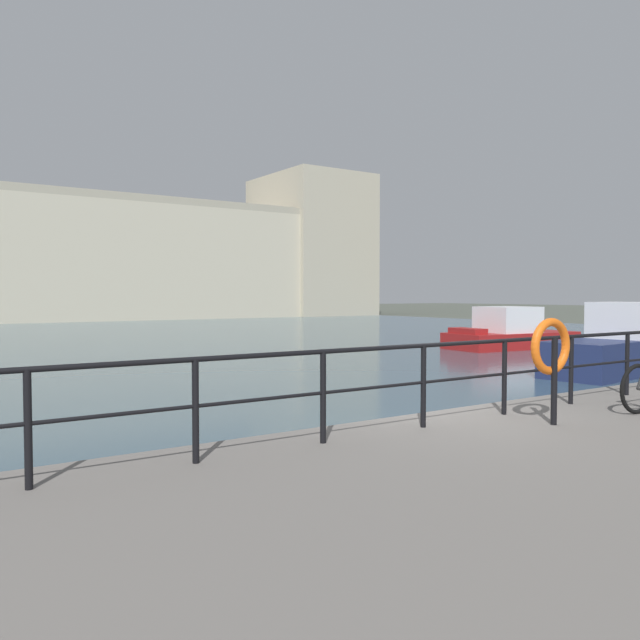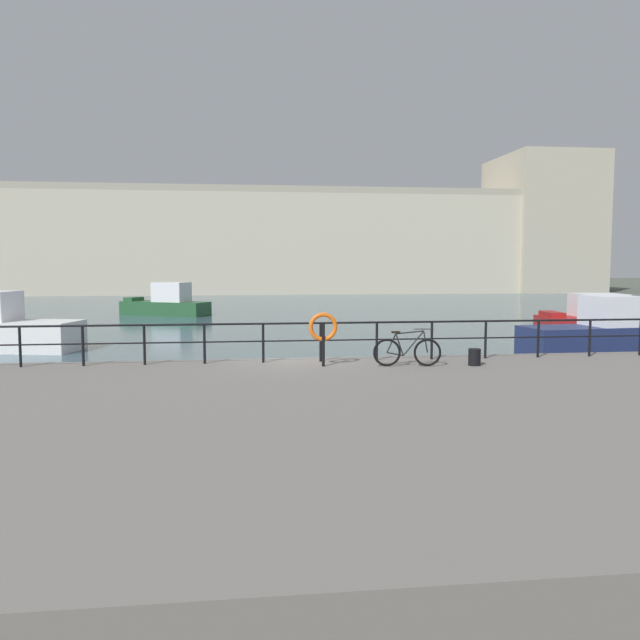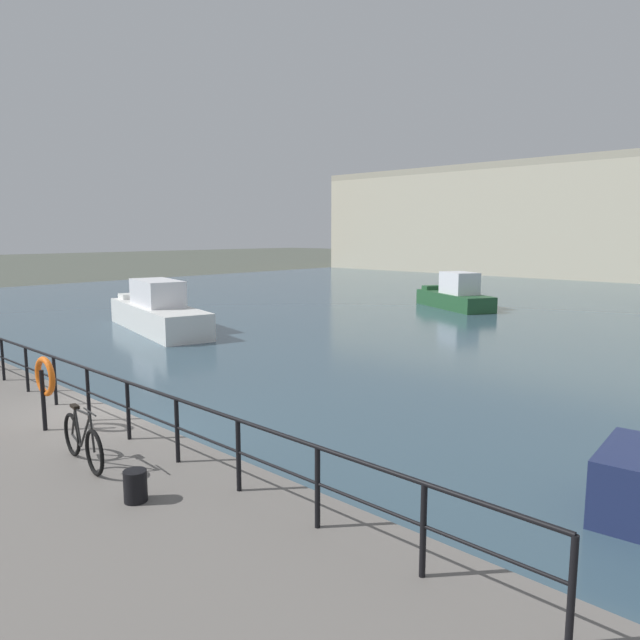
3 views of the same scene
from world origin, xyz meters
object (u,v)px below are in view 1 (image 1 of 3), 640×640
(moored_cabin_cruiser, at_px, (509,333))
(life_ring_stand, at_px, (551,350))
(harbor_building, at_px, (53,257))
(moored_green_narrowboat, at_px, (614,348))

(moored_cabin_cruiser, height_order, life_ring_stand, life_ring_stand)
(harbor_building, height_order, moored_green_narrowboat, harbor_building)
(harbor_building, xyz_separation_m, moored_cabin_cruiser, (10.23, -44.06, -5.19))
(harbor_building, height_order, moored_cabin_cruiser, harbor_building)
(moored_cabin_cruiser, bearing_deg, harbor_building, -71.41)
(moored_green_narrowboat, relative_size, life_ring_stand, 3.76)
(moored_green_narrowboat, relative_size, moored_cabin_cruiser, 0.83)
(harbor_building, bearing_deg, life_ring_stand, -95.44)
(moored_green_narrowboat, distance_m, life_ring_stand, 12.30)
(moored_green_narrowboat, xyz_separation_m, life_ring_stand, (-10.88, -5.68, 0.89))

